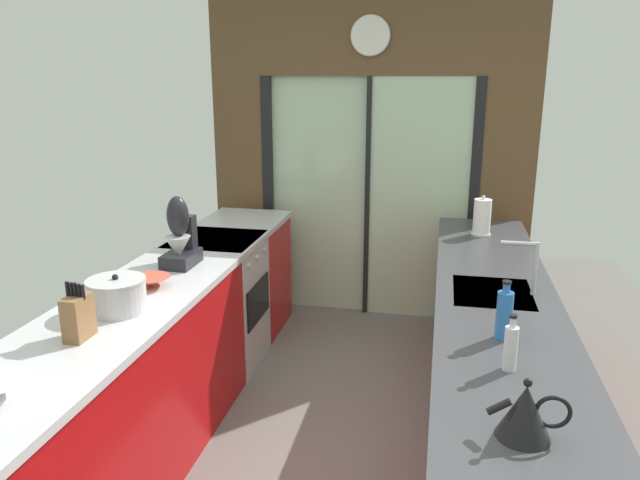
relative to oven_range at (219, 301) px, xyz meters
name	(u,v)px	position (x,y,z in m)	size (l,w,h in m)	color
ground_plane	(327,424)	(0.91, -0.65, -0.47)	(5.04, 7.60, 0.02)	slate
back_wall_unit	(369,136)	(0.91, 1.15, 1.07)	(2.64, 0.12, 2.70)	brown
left_counter_run	(143,375)	(0.00, -1.12, 0.01)	(0.62, 3.80, 0.92)	#AD0C0F
right_counter_run	(493,394)	(1.82, -0.95, 0.01)	(0.62, 3.80, 0.92)	#AD0C0F
sink_faucet	(529,260)	(1.97, -0.70, 0.65)	(0.19, 0.02, 0.28)	#B7BABC
oven_range	(219,301)	(0.00, 0.00, 0.00)	(0.60, 0.60, 0.92)	#B7BABC
mixing_bowl_far	(151,281)	(0.02, -1.00, 0.50)	(0.21, 0.21, 0.06)	#BC4C38
knife_block	(78,316)	(0.02, -1.65, 0.57)	(0.09, 0.14, 0.26)	brown
stand_mixer	(180,239)	(0.02, -0.60, 0.63)	(0.17, 0.27, 0.42)	black
stock_pot	(117,295)	(0.02, -1.33, 0.55)	(0.28, 0.28, 0.19)	#B7BABC
kettle	(526,412)	(1.80, -2.02, 0.55)	(0.26, 0.17, 0.20)	black
soap_bottle_near	(511,347)	(1.80, -1.57, 0.56)	(0.05, 0.05, 0.23)	silver
soap_bottle_far	(504,314)	(1.80, -1.28, 0.58)	(0.07, 0.07, 0.26)	#286BB7
paper_towel_roll	(482,217)	(1.80, 0.46, 0.59)	(0.14, 0.14, 0.29)	#B7BABC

